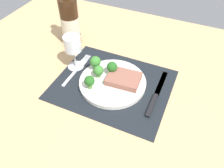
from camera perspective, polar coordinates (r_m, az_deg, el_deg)
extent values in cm
cube|color=tan|center=(79.78, 0.15, -0.89)|extent=(140.00, 110.00, 3.00)
cube|color=black|center=(78.60, 0.16, -0.06)|extent=(40.26, 33.01, 0.30)
cylinder|color=silver|center=(77.92, 0.16, 0.43)|extent=(23.64, 23.64, 1.60)
cube|color=#8C5647|center=(76.66, 3.02, 1.38)|extent=(11.97, 9.49, 2.15)
cylinder|color=#6B994C|center=(78.60, -3.49, 2.30)|extent=(1.47, 1.47, 1.33)
sphere|color=#387A2D|center=(77.12, -3.57, 3.49)|extent=(3.61, 3.61, 3.61)
cylinder|color=#5B8942|center=(74.79, -5.74, -0.46)|extent=(1.69, 1.69, 1.74)
sphere|color=#235B1E|center=(73.11, -5.88, 0.83)|extent=(3.55, 3.55, 3.55)
cylinder|color=#5B8942|center=(81.61, -4.25, 4.41)|extent=(1.92, 1.92, 1.78)
sphere|color=#387A2D|center=(79.94, -4.35, 5.81)|extent=(4.00, 4.00, 4.00)
cylinder|color=#6B994C|center=(79.56, 0.00, 3.16)|extent=(1.39, 1.39, 1.57)
sphere|color=#235B1E|center=(77.97, 0.00, 4.46)|extent=(3.79, 3.79, 3.79)
cube|color=silver|center=(82.86, -10.24, 2.36)|extent=(1.00, 13.00, 0.50)
cube|color=silver|center=(87.64, -7.60, 5.56)|extent=(2.40, 2.60, 0.40)
cube|color=silver|center=(90.04, -7.12, 6.86)|extent=(0.30, 3.60, 0.35)
cube|color=silver|center=(89.79, -6.79, 6.77)|extent=(0.30, 3.60, 0.35)
cube|color=silver|center=(89.54, -6.45, 6.68)|extent=(0.30, 3.60, 0.35)
cube|color=silver|center=(89.29, -6.11, 6.58)|extent=(0.30, 3.60, 0.35)
cube|color=black|center=(72.69, 10.31, -5.38)|extent=(1.40, 10.00, 0.80)
cube|color=silver|center=(80.70, 12.64, 0.35)|extent=(1.80, 13.00, 0.30)
cylinder|color=#331E0F|center=(94.74, -10.81, 15.44)|extent=(7.40, 7.40, 19.98)
cylinder|color=beige|center=(95.23, -10.72, 14.92)|extent=(7.55, 7.55, 6.99)
cylinder|color=silver|center=(87.00, -9.34, 4.66)|extent=(6.22, 6.22, 0.40)
cylinder|color=silver|center=(84.53, -9.65, 6.67)|extent=(0.80, 0.80, 7.44)
cylinder|color=silver|center=(80.63, -10.22, 10.32)|extent=(6.24, 6.24, 5.75)
cylinder|color=#560C19|center=(81.71, -10.05, 9.23)|extent=(5.49, 5.49, 1.96)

